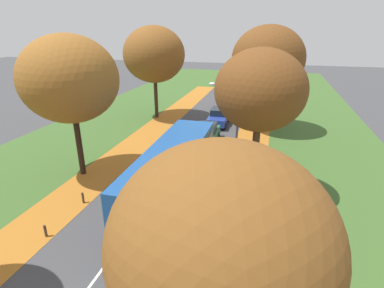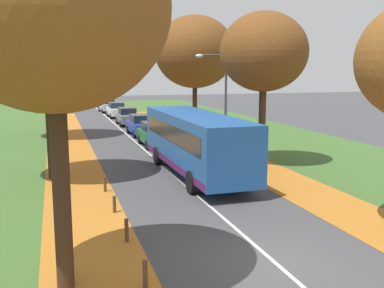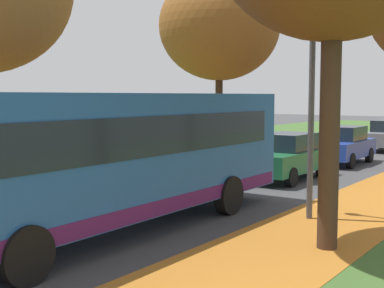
# 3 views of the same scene
# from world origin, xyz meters

# --- Properties ---
(ground_plane) EXTENTS (160.00, 160.00, 0.00)m
(ground_plane) POSITION_xyz_m (0.00, 0.00, 0.00)
(ground_plane) COLOR #424244
(leaf_litter_left) EXTENTS (2.80, 60.00, 0.00)m
(leaf_litter_left) POSITION_xyz_m (-4.60, 14.00, 0.01)
(leaf_litter_left) COLOR #B26B23
(leaf_litter_left) RESTS_ON grass_verge_left
(grass_verge_right) EXTENTS (12.00, 90.00, 0.01)m
(grass_verge_right) POSITION_xyz_m (9.20, 20.00, 0.00)
(grass_verge_right) COLOR #3D6028
(grass_verge_right) RESTS_ON ground
(leaf_litter_right) EXTENTS (2.80, 60.00, 0.00)m
(leaf_litter_right) POSITION_xyz_m (4.60, 14.00, 0.01)
(leaf_litter_right) COLOR #B26B23
(leaf_litter_right) RESTS_ON grass_verge_right
(road_centre_line) EXTENTS (0.12, 80.00, 0.01)m
(road_centre_line) POSITION_xyz_m (0.00, 20.00, 0.00)
(road_centre_line) COLOR silver
(road_centre_line) RESTS_ON ground
(tree_left_nearest) EXTENTS (5.11, 5.11, 8.72)m
(tree_left_nearest) POSITION_xyz_m (-5.37, 0.15, 6.39)
(tree_left_nearest) COLOR #382619
(tree_left_nearest) RESTS_ON ground
(tree_left_near) EXTENTS (5.73, 5.73, 8.73)m
(tree_left_near) POSITION_xyz_m (-5.67, 11.54, 6.14)
(tree_left_near) COLOR black
(tree_left_near) RESTS_ON ground
(tree_left_mid) EXTENTS (6.16, 6.16, 9.25)m
(tree_left_mid) POSITION_xyz_m (-5.86, 25.29, 6.47)
(tree_left_mid) COLOR #382619
(tree_left_mid) RESTS_ON ground
(tree_right_near) EXTENTS (4.67, 4.67, 8.13)m
(tree_right_near) POSITION_xyz_m (5.28, 11.74, 6.00)
(tree_right_near) COLOR #422D1E
(tree_right_near) RESTS_ON ground
(tree_right_mid) EXTENTS (6.25, 6.25, 9.29)m
(tree_right_mid) POSITION_xyz_m (5.25, 23.79, 6.46)
(tree_right_mid) COLOR #382619
(tree_right_mid) RESTS_ON ground
(bollard_nearest) EXTENTS (0.12, 0.12, 0.67)m
(bollard_nearest) POSITION_xyz_m (-3.58, -0.41, 0.33)
(bollard_nearest) COLOR #4C3823
(bollard_nearest) RESTS_ON ground
(bollard_second) EXTENTS (0.12, 0.12, 0.72)m
(bollard_second) POSITION_xyz_m (-3.56, 2.53, 0.36)
(bollard_second) COLOR #4C3823
(bollard_second) RESTS_ON ground
(bollard_third) EXTENTS (0.12, 0.12, 0.62)m
(bollard_third) POSITION_xyz_m (-3.54, 5.46, 0.31)
(bollard_third) COLOR #4C3823
(bollard_third) RESTS_ON ground
(bollard_fourth) EXTENTS (0.12, 0.12, 0.64)m
(bollard_fourth) POSITION_xyz_m (-3.55, 8.40, 0.32)
(bollard_fourth) COLOR #4C3823
(bollard_fourth) RESTS_ON ground
(streetlamp_right) EXTENTS (1.89, 0.28, 6.00)m
(streetlamp_right) POSITION_xyz_m (3.67, 13.89, 3.74)
(streetlamp_right) COLOR #47474C
(streetlamp_right) RESTS_ON ground
(bus) EXTENTS (2.75, 10.43, 2.98)m
(bus) POSITION_xyz_m (1.03, 10.29, 1.70)
(bus) COLOR #1E5199
(bus) RESTS_ON ground
(car_green_lead) EXTENTS (1.81, 4.21, 1.62)m
(car_green_lead) POSITION_xyz_m (0.94, 19.07, 0.81)
(car_green_lead) COLOR #1E6038
(car_green_lead) RESTS_ON ground
(car_blue_following) EXTENTS (1.86, 4.24, 1.62)m
(car_blue_following) POSITION_xyz_m (1.01, 24.44, 0.81)
(car_blue_following) COLOR #233D9E
(car_blue_following) RESTS_ON ground
(car_grey_third_in_line) EXTENTS (1.79, 4.20, 1.62)m
(car_grey_third_in_line) POSITION_xyz_m (1.04, 31.34, 0.81)
(car_grey_third_in_line) COLOR slate
(car_grey_third_in_line) RESTS_ON ground
(car_white_fourth_in_line) EXTENTS (1.85, 4.24, 1.62)m
(car_white_fourth_in_line) POSITION_xyz_m (0.99, 38.53, 0.81)
(car_white_fourth_in_line) COLOR silver
(car_white_fourth_in_line) RESTS_ON ground
(car_silver_trailing) EXTENTS (1.93, 4.28, 1.62)m
(car_silver_trailing) POSITION_xyz_m (0.76, 44.97, 0.81)
(car_silver_trailing) COLOR #B7BABF
(car_silver_trailing) RESTS_ON ground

